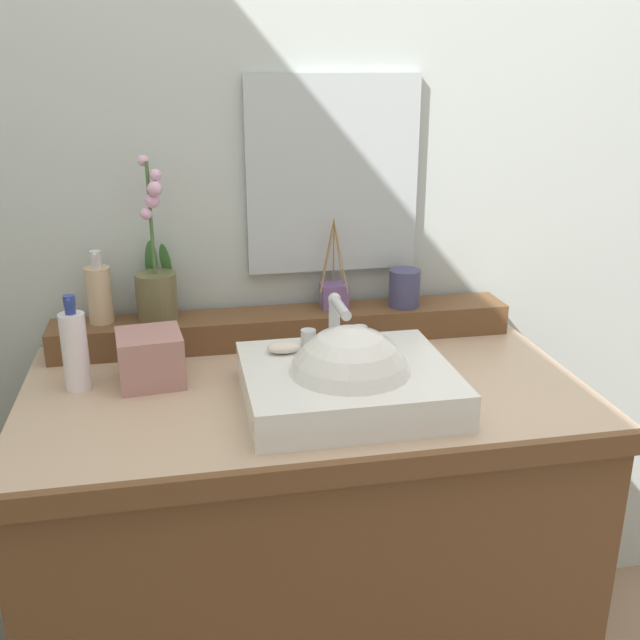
{
  "coord_description": "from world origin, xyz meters",
  "views": [
    {
      "loc": [
        -0.24,
        -1.38,
        1.52
      ],
      "look_at": [
        0.03,
        -0.03,
        1.04
      ],
      "focal_mm": 41.18,
      "sensor_mm": 36.0,
      "label": 1
    }
  ],
  "objects_px": {
    "sink_basin": "(349,386)",
    "reed_diffuser": "(334,294)",
    "soap_dispenser": "(99,293)",
    "potted_plant": "(156,283)",
    "tissue_box": "(150,358)",
    "lotion_bottle": "(75,350)",
    "soap_bar": "(284,347)",
    "tumbler_cup": "(404,288)"
  },
  "relations": [
    {
      "from": "potted_plant",
      "to": "tissue_box",
      "type": "relative_size",
      "value": 2.86
    },
    {
      "from": "sink_basin",
      "to": "reed_diffuser",
      "type": "xyz_separation_m",
      "value": [
        0.05,
        0.38,
        0.07
      ]
    },
    {
      "from": "tumbler_cup",
      "to": "lotion_bottle",
      "type": "distance_m",
      "value": 0.77
    },
    {
      "from": "soap_dispenser",
      "to": "tissue_box",
      "type": "height_order",
      "value": "soap_dispenser"
    },
    {
      "from": "sink_basin",
      "to": "soap_dispenser",
      "type": "xyz_separation_m",
      "value": [
        -0.49,
        0.38,
        0.1
      ]
    },
    {
      "from": "sink_basin",
      "to": "soap_dispenser",
      "type": "height_order",
      "value": "soap_dispenser"
    },
    {
      "from": "sink_basin",
      "to": "lotion_bottle",
      "type": "relative_size",
      "value": 2.02
    },
    {
      "from": "soap_bar",
      "to": "soap_dispenser",
      "type": "xyz_separation_m",
      "value": [
        -0.38,
        0.27,
        0.06
      ]
    },
    {
      "from": "potted_plant",
      "to": "sink_basin",
      "type": "bearing_deg",
      "value": -45.8
    },
    {
      "from": "potted_plant",
      "to": "reed_diffuser",
      "type": "xyz_separation_m",
      "value": [
        0.42,
        0.01,
        -0.05
      ]
    },
    {
      "from": "potted_plant",
      "to": "tumbler_cup",
      "type": "relative_size",
      "value": 4.11
    },
    {
      "from": "reed_diffuser",
      "to": "soap_dispenser",
      "type": "bearing_deg",
      "value": -179.25
    },
    {
      "from": "sink_basin",
      "to": "reed_diffuser",
      "type": "relative_size",
      "value": 1.87
    },
    {
      "from": "soap_dispenser",
      "to": "reed_diffuser",
      "type": "relative_size",
      "value": 0.78
    },
    {
      "from": "potted_plant",
      "to": "tissue_box",
      "type": "distance_m",
      "value": 0.22
    },
    {
      "from": "soap_dispenser",
      "to": "soap_bar",
      "type": "bearing_deg",
      "value": -35.49
    },
    {
      "from": "sink_basin",
      "to": "tumbler_cup",
      "type": "distance_m",
      "value": 0.43
    },
    {
      "from": "sink_basin",
      "to": "reed_diffuser",
      "type": "height_order",
      "value": "reed_diffuser"
    },
    {
      "from": "lotion_bottle",
      "to": "tissue_box",
      "type": "distance_m",
      "value": 0.15
    },
    {
      "from": "sink_basin",
      "to": "soap_bar",
      "type": "bearing_deg",
      "value": 136.0
    },
    {
      "from": "sink_basin",
      "to": "soap_dispenser",
      "type": "distance_m",
      "value": 0.63
    },
    {
      "from": "soap_dispenser",
      "to": "tissue_box",
      "type": "bearing_deg",
      "value": -61.0
    },
    {
      "from": "soap_dispenser",
      "to": "lotion_bottle",
      "type": "bearing_deg",
      "value": -100.21
    },
    {
      "from": "tissue_box",
      "to": "potted_plant",
      "type": "bearing_deg",
      "value": 84.98
    },
    {
      "from": "tumbler_cup",
      "to": "tissue_box",
      "type": "xyz_separation_m",
      "value": [
        -0.6,
        -0.18,
        -0.06
      ]
    },
    {
      "from": "potted_plant",
      "to": "tissue_box",
      "type": "bearing_deg",
      "value": -95.02
    },
    {
      "from": "potted_plant",
      "to": "tissue_box",
      "type": "height_order",
      "value": "potted_plant"
    },
    {
      "from": "lotion_bottle",
      "to": "tissue_box",
      "type": "height_order",
      "value": "lotion_bottle"
    },
    {
      "from": "reed_diffuser",
      "to": "tissue_box",
      "type": "relative_size",
      "value": 1.66
    },
    {
      "from": "sink_basin",
      "to": "tumbler_cup",
      "type": "height_order",
      "value": "sink_basin"
    },
    {
      "from": "sink_basin",
      "to": "potted_plant",
      "type": "bearing_deg",
      "value": 134.2
    },
    {
      "from": "sink_basin",
      "to": "soap_bar",
      "type": "distance_m",
      "value": 0.16
    },
    {
      "from": "soap_bar",
      "to": "tumbler_cup",
      "type": "relative_size",
      "value": 0.77
    },
    {
      "from": "soap_bar",
      "to": "lotion_bottle",
      "type": "relative_size",
      "value": 0.35
    },
    {
      "from": "soap_bar",
      "to": "potted_plant",
      "type": "distance_m",
      "value": 0.37
    },
    {
      "from": "soap_dispenser",
      "to": "lotion_bottle",
      "type": "distance_m",
      "value": 0.21
    },
    {
      "from": "soap_bar",
      "to": "reed_diffuser",
      "type": "xyz_separation_m",
      "value": [
        0.16,
        0.28,
        0.02
      ]
    },
    {
      "from": "tissue_box",
      "to": "sink_basin",
      "type": "bearing_deg",
      "value": -25.23
    },
    {
      "from": "tumbler_cup",
      "to": "tissue_box",
      "type": "bearing_deg",
      "value": -163.59
    },
    {
      "from": "soap_dispenser",
      "to": "reed_diffuser",
      "type": "height_order",
      "value": "reed_diffuser"
    },
    {
      "from": "tumbler_cup",
      "to": "potted_plant",
      "type": "bearing_deg",
      "value": 178.33
    },
    {
      "from": "tumbler_cup",
      "to": "reed_diffuser",
      "type": "relative_size",
      "value": 0.42
    }
  ]
}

